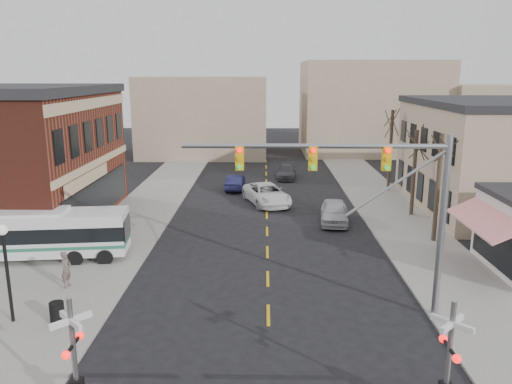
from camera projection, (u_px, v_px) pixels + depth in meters
ground at (269, 339)px, 20.00m from camera, size 160.00×160.00×0.00m
sidewalk_west at (147, 207)px, 39.60m from camera, size 5.00×60.00×0.12m
sidewalk_east at (387, 208)px, 39.29m from camera, size 5.00×60.00×0.12m
tree_east_a at (438, 188)px, 30.70m from camera, size 0.28×0.28×6.75m
tree_east_b at (414, 173)px, 36.58m from camera, size 0.28×0.28×6.30m
tree_east_c at (390, 151)px, 44.26m from camera, size 0.28×0.28×7.20m
transit_bus at (28, 234)px, 28.02m from camera, size 11.09×3.66×2.80m
traffic_signal_mast at (373, 187)px, 20.62m from camera, size 11.01×0.30×8.00m
rr_crossing_west at (89, 361)px, 14.94m from camera, size 5.60×1.36×4.00m
rr_crossing_east at (434, 364)px, 14.77m from camera, size 5.60×1.36×4.00m
street_lamp at (5, 253)px, 20.49m from camera, size 0.44×0.44×4.28m
trash_bin at (57, 312)px, 20.99m from camera, size 0.60×0.60×0.91m
car_a at (334, 212)px, 35.46m from camera, size 2.45×4.93×1.61m
car_b at (235, 182)px, 45.73m from camera, size 1.69×4.29×1.39m
car_c at (267, 194)px, 40.59m from camera, size 4.44×6.45×1.64m
car_d at (286, 172)px, 50.71m from camera, size 2.21×4.75×1.34m
pedestrian_near at (66, 269)px, 24.40m from camera, size 0.53×0.72×1.84m
pedestrian_far at (95, 245)px, 28.13m from camera, size 0.98×0.98×1.61m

